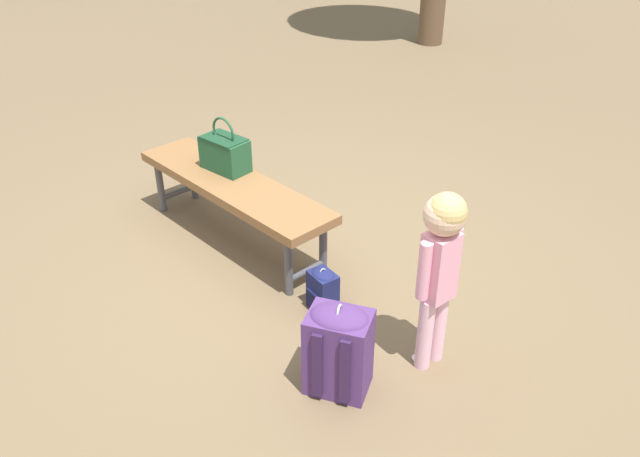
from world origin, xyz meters
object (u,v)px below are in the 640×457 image
at_px(handbag, 225,152).
at_px(backpack_large, 339,347).
at_px(child_standing, 441,255).
at_px(backpack_small, 323,289).
at_px(park_bench, 233,189).

distance_m(handbag, backpack_large, 1.72).
distance_m(child_standing, backpack_large, 0.65).
xyz_separation_m(child_standing, backpack_large, (-0.13, -0.49, -0.41)).
relative_size(backpack_large, backpack_small, 1.81).
bearing_deg(backpack_large, handbag, 170.05).
relative_size(child_standing, backpack_large, 1.95).
bearing_deg(backpack_small, backpack_large, -28.08).
height_order(child_standing, backpack_large, child_standing).
bearing_deg(park_bench, backpack_large, -9.30).
height_order(backpack_large, backpack_small, backpack_large).
distance_m(child_standing, backpack_small, 0.88).
distance_m(park_bench, backpack_large, 1.52).
height_order(park_bench, child_standing, child_standing).
bearing_deg(backpack_large, park_bench, 170.70).
xyz_separation_m(handbag, backpack_small, (1.12, 0.00, -0.44)).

